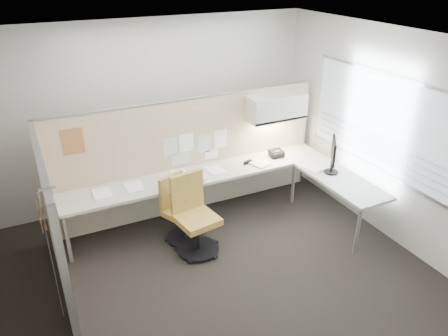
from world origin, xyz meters
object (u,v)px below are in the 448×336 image
chair_left (179,211)px  monitor (333,154)px  desk (226,181)px  phone (276,154)px  chair_right (194,217)px

chair_left → monitor: monitor is taller
chair_left → monitor: (2.19, -0.44, 0.60)m
desk → phone: phone is taller
desk → monitor: size_ratio=7.82×
monitor → desk: bearing=100.9°
desk → phone: 0.99m
phone → desk: bearing=-168.6°
phone → chair_right: bearing=-156.1°
desk → monitor: (1.37, -0.65, 0.42)m
monitor → phone: size_ratio=2.42×
desk → phone: bearing=10.3°
desk → chair_left: size_ratio=4.34×
chair_right → desk: bearing=26.8°
chair_left → chair_right: chair_right is taller
desk → phone: (0.96, 0.17, 0.18)m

